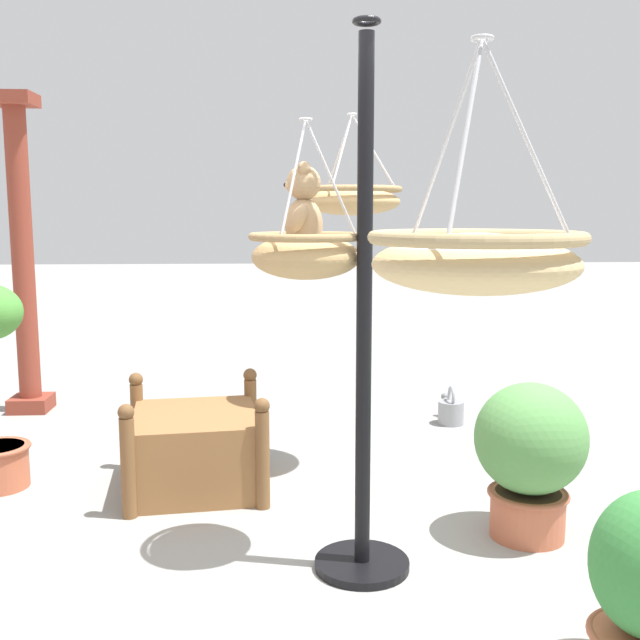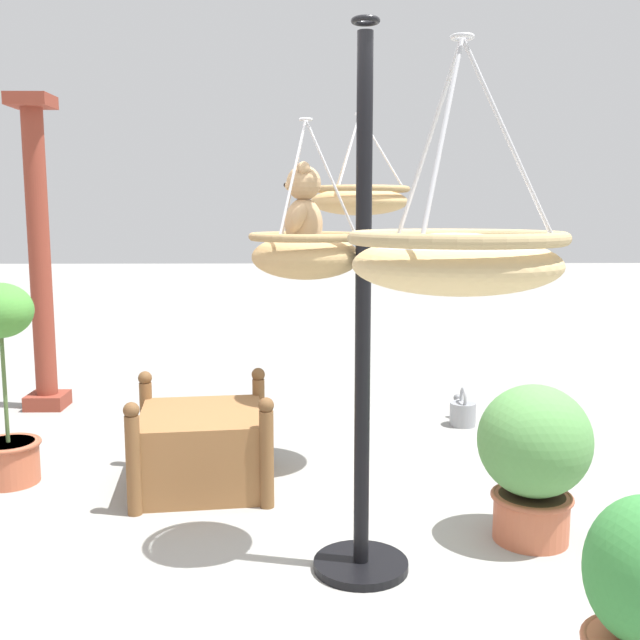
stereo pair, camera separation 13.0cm
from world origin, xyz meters
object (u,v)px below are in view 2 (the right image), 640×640
object	(u,v)px
watering_can	(463,412)
greenhouse_pillar_left	(40,262)
teddy_bear	(301,214)
hanging_basket_right_low	(359,199)
wooden_planter_box	(202,445)
potted_plant_flowering_red	(4,377)
display_pole_central	(362,410)
potted_plant_bushy_green	(534,455)
hanging_basket_with_teddy	(306,253)
hanging_basket_left_high	(456,258)

from	to	relation	value
watering_can	greenhouse_pillar_left	bearing A→B (deg)	80.37
teddy_bear	hanging_basket_right_low	bearing A→B (deg)	-16.29
watering_can	wooden_planter_box	bearing A→B (deg)	123.76
potted_plant_flowering_red	watering_can	distance (m)	3.28
hanging_basket_right_low	wooden_planter_box	world-z (taller)	hanging_basket_right_low
wooden_planter_box	watering_can	size ratio (longest dim) A/B	2.70
display_pole_central	watering_can	distance (m)	2.57
teddy_bear	potted_plant_bushy_green	xyz separation A→B (m)	(0.14, -1.15, -1.19)
hanging_basket_with_teddy	greenhouse_pillar_left	xyz separation A→B (m)	(2.72, 2.19, -0.22)
hanging_basket_left_high	hanging_basket_right_low	distance (m)	2.58
greenhouse_pillar_left	potted_plant_flowering_red	world-z (taller)	greenhouse_pillar_left
teddy_bear	hanging_basket_right_low	distance (m)	1.23
display_pole_central	greenhouse_pillar_left	bearing A→B (deg)	40.36
hanging_basket_left_high	hanging_basket_right_low	size ratio (longest dim) A/B	1.07
teddy_bear	potted_plant_flowering_red	world-z (taller)	teddy_bear
potted_plant_flowering_red	watering_can	world-z (taller)	potted_plant_flowering_red
hanging_basket_with_teddy	hanging_basket_right_low	xyz separation A→B (m)	(1.17, -0.32, 0.26)
hanging_basket_right_low	potted_plant_bushy_green	size ratio (longest dim) A/B	0.78
hanging_basket_left_high	potted_plant_flowering_red	xyz separation A→B (m)	(2.38, 2.21, -0.86)
teddy_bear	potted_plant_bushy_green	distance (m)	1.66
display_pole_central	watering_can	size ratio (longest dim) A/B	6.97
hanging_basket_right_low	hanging_basket_left_high	bearing A→B (deg)	-178.28
teddy_bear	watering_can	world-z (taller)	teddy_bear
potted_plant_flowering_red	teddy_bear	bearing A→B (deg)	-118.66
hanging_basket_with_teddy	potted_plant_bushy_green	bearing A→B (deg)	-82.92
hanging_basket_with_teddy	greenhouse_pillar_left	bearing A→B (deg)	38.83
teddy_bear	hanging_basket_with_teddy	bearing A→B (deg)	-90.00
hanging_basket_left_high	potted_plant_flowering_red	distance (m)	3.36
teddy_bear	greenhouse_pillar_left	size ratio (longest dim) A/B	0.16
greenhouse_pillar_left	watering_can	distance (m)	3.63
hanging_basket_left_high	wooden_planter_box	xyz separation A→B (m)	(2.32, 1.03, -1.27)
display_pole_central	teddy_bear	xyz separation A→B (m)	(0.15, 0.27, 0.87)
display_pole_central	potted_plant_flowering_red	xyz separation A→B (m)	(1.13, 2.06, -0.10)
potted_plant_bushy_green	wooden_planter_box	bearing A→B (deg)	66.10
hanging_basket_with_teddy	potted_plant_flowering_red	bearing A→B (deg)	61.62
hanging_basket_with_teddy	hanging_basket_right_low	bearing A→B (deg)	-15.34
teddy_bear	hanging_basket_right_low	world-z (taller)	hanging_basket_right_low
hanging_basket_left_high	wooden_planter_box	world-z (taller)	hanging_basket_left_high
hanging_basket_right_low	potted_plant_bushy_green	distance (m)	1.83
wooden_planter_box	watering_can	xyz separation A→B (m)	(1.23, -1.83, -0.15)
wooden_planter_box	potted_plant_bushy_green	distance (m)	1.93
hanging_basket_right_low	greenhouse_pillar_left	xyz separation A→B (m)	(1.55, 2.51, -0.48)
hanging_basket_with_teddy	hanging_basket_left_high	bearing A→B (deg)	-164.07
wooden_planter_box	potted_plant_flowering_red	world-z (taller)	potted_plant_flowering_red
teddy_bear	watering_can	size ratio (longest dim) A/B	1.14
hanging_basket_left_high	wooden_planter_box	bearing A→B (deg)	23.91
display_pole_central	hanging_basket_with_teddy	distance (m)	0.76
potted_plant_bushy_green	greenhouse_pillar_left	bearing A→B (deg)	52.13
hanging_basket_right_low	hanging_basket_with_teddy	bearing A→B (deg)	164.66
wooden_planter_box	potted_plant_flowering_red	xyz separation A→B (m)	(0.06, 1.18, 0.41)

